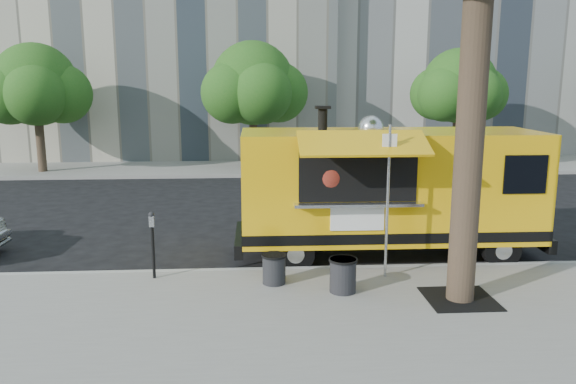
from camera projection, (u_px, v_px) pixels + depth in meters
name	position (u px, v px, depth m)	size (l,w,h in m)	color
ground	(300.00, 260.00, 12.57)	(120.00, 120.00, 0.00)	black
sidewalk	(322.00, 337.00, 8.64)	(60.00, 6.00, 0.15)	gray
curb	(304.00, 271.00, 11.64)	(60.00, 0.14, 0.16)	#999993
far_sidewalk	(275.00, 167.00, 25.77)	(60.00, 5.00, 0.15)	gray
tree_well	(460.00, 299.00, 9.96)	(1.20, 1.20, 0.02)	black
far_tree_a	(36.00, 85.00, 23.25)	(3.42, 3.42, 5.36)	#33261C
far_tree_b	(253.00, 83.00, 24.19)	(3.60, 3.60, 5.50)	#33261C
far_tree_c	(459.00, 86.00, 24.48)	(3.24, 3.24, 5.21)	#33261C
sign_post	(388.00, 192.00, 10.79)	(0.28, 0.06, 3.00)	silver
parking_meter	(152.00, 237.00, 10.87)	(0.11, 0.11, 1.33)	black
food_truck	(388.00, 188.00, 12.55)	(6.90, 3.19, 3.40)	yellow
trash_bin_left	(274.00, 268.00, 10.68)	(0.48, 0.48, 0.57)	black
trash_bin_right	(343.00, 274.00, 10.25)	(0.53, 0.53, 0.63)	black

